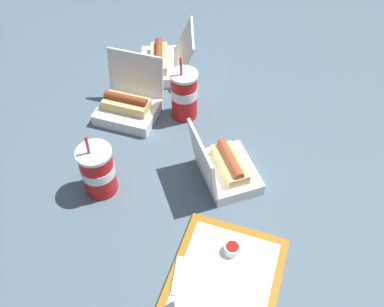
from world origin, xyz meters
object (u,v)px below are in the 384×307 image
(plastic_fork, at_px, (252,298))
(clamshell_hotdog_front, at_px, (128,105))
(clamshell_hotdog_corner, at_px, (226,168))
(soda_cup_left, at_px, (184,94))
(food_tray, at_px, (221,291))
(soda_cup_center, at_px, (98,170))
(clamshell_hotdog_right, at_px, (163,62))
(ketchup_cup, at_px, (232,249))

(plastic_fork, height_order, clamshell_hotdog_front, clamshell_hotdog_front)
(clamshell_hotdog_corner, xyz_separation_m, soda_cup_left, (-0.22, -0.20, 0.05))
(food_tray, xyz_separation_m, clamshell_hotdog_corner, (-0.34, -0.08, 0.03))
(plastic_fork, distance_m, clamshell_hotdog_corner, 0.37)
(clamshell_hotdog_corner, distance_m, soda_cup_center, 0.36)
(plastic_fork, xyz_separation_m, soda_cup_left, (-0.56, -0.35, 0.07))
(plastic_fork, relative_size, clamshell_hotdog_corner, 0.44)
(plastic_fork, distance_m, clamshell_hotdog_right, 0.91)
(ketchup_cup, distance_m, clamshell_hotdog_right, 0.78)
(clamshell_hotdog_front, xyz_separation_m, soda_cup_left, (-0.06, 0.17, 0.05))
(clamshell_hotdog_right, xyz_separation_m, clamshell_hotdog_corner, (0.42, 0.35, 0.00))
(soda_cup_center, bearing_deg, food_tray, 63.92)
(ketchup_cup, bearing_deg, plastic_fork, 35.26)
(soda_cup_center, bearing_deg, clamshell_hotdog_front, -171.37)
(clamshell_hotdog_front, height_order, clamshell_hotdog_corner, clamshell_hotdog_front)
(clamshell_hotdog_front, xyz_separation_m, clamshell_hotdog_corner, (0.16, 0.37, -0.00))
(plastic_fork, xyz_separation_m, soda_cup_center, (-0.19, -0.47, 0.06))
(food_tray, bearing_deg, plastic_fork, 91.56)
(ketchup_cup, distance_m, soda_cup_left, 0.53)
(clamshell_hotdog_corner, relative_size, soda_cup_center, 1.16)
(clamshell_hotdog_right, height_order, soda_cup_left, soda_cup_left)
(plastic_fork, height_order, clamshell_hotdog_right, clamshell_hotdog_right)
(plastic_fork, height_order, soda_cup_center, soda_cup_center)
(ketchup_cup, xyz_separation_m, plastic_fork, (0.10, 0.07, -0.01))
(plastic_fork, bearing_deg, soda_cup_left, -125.59)
(food_tray, height_order, ketchup_cup, ketchup_cup)
(ketchup_cup, height_order, soda_cup_center, soda_cup_center)
(clamshell_hotdog_right, height_order, clamshell_hotdog_front, clamshell_hotdog_front)
(ketchup_cup, distance_m, clamshell_hotdog_front, 0.60)
(clamshell_hotdog_front, distance_m, soda_cup_center, 0.31)
(clamshell_hotdog_right, bearing_deg, plastic_fork, 33.29)
(plastic_fork, bearing_deg, ketchup_cup, -122.28)
(clamshell_hotdog_right, relative_size, clamshell_hotdog_front, 1.37)
(clamshell_hotdog_corner, height_order, soda_cup_center, soda_cup_center)
(plastic_fork, xyz_separation_m, clamshell_hotdog_right, (-0.76, -0.50, 0.02))
(clamshell_hotdog_corner, bearing_deg, clamshell_hotdog_front, -113.86)
(food_tray, bearing_deg, soda_cup_center, -116.08)
(food_tray, distance_m, soda_cup_left, 0.63)
(clamshell_hotdog_right, bearing_deg, soda_cup_left, 36.83)
(plastic_fork, bearing_deg, soda_cup_center, -89.86)
(food_tray, relative_size, clamshell_hotdog_right, 1.44)
(clamshell_hotdog_right, height_order, clamshell_hotdog_corner, clamshell_hotdog_corner)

